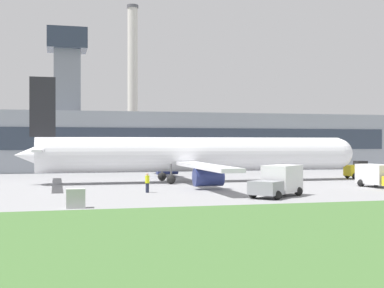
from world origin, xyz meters
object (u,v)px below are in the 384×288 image
ground_crew_person (147,183)px  pushback_tug (360,171)px  airplane (193,155)px  fuel_truck (279,181)px  baggage_truck (380,176)px

ground_crew_person → pushback_tug: bearing=22.9°
airplane → pushback_tug: (20.69, 0.52, -2.00)m
ground_crew_person → fuel_truck: bearing=-31.0°
airplane → baggage_truck: bearing=-37.4°
airplane → fuel_truck: 17.11m
pushback_tug → ground_crew_person: bearing=-157.1°
airplane → pushback_tug: bearing=1.4°
pushback_tug → airplane: bearing=-178.6°
baggage_truck → fuel_truck: bearing=-157.5°
fuel_truck → ground_crew_person: fuel_truck is taller
fuel_truck → airplane: bearing=99.1°
airplane → ground_crew_person: size_ratio=22.54×
baggage_truck → ground_crew_person: 22.03m
airplane → ground_crew_person: airplane is taller
fuel_truck → pushback_tug: bearing=43.9°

